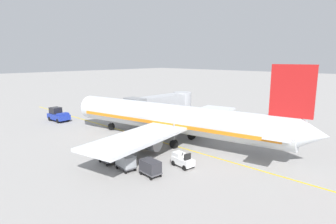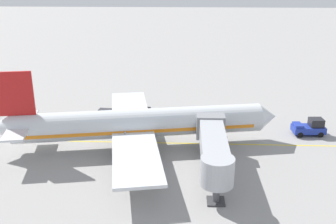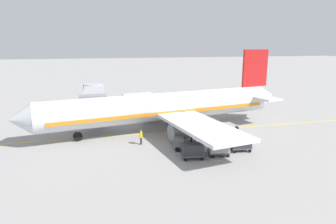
% 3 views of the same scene
% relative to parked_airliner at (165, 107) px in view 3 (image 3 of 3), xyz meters
% --- Properties ---
extents(ground_plane, '(400.00, 400.00, 0.00)m').
position_rel_parked_airliner_xyz_m(ground_plane, '(-1.18, 1.44, -3.19)').
color(ground_plane, gray).
extents(gate_lead_in_line, '(0.24, 80.00, 0.01)m').
position_rel_parked_airliner_xyz_m(gate_lead_in_line, '(-1.18, 1.44, -3.18)').
color(gate_lead_in_line, gold).
rests_on(gate_lead_in_line, ground).
extents(parked_airliner, '(30.45, 37.21, 10.63)m').
position_rel_parked_airliner_xyz_m(parked_airliner, '(0.00, 0.00, 0.00)').
color(parked_airliner, silver).
rests_on(parked_airliner, ground).
extents(jet_bridge, '(14.25, 3.50, 4.98)m').
position_rel_parked_airliner_xyz_m(jet_bridge, '(7.25, 9.29, 0.27)').
color(jet_bridge, '#A8AAAF').
rests_on(jet_bridge, ground).
extents(baggage_tug_lead, '(1.57, 2.63, 1.62)m').
position_rel_parked_airliner_xyz_m(baggage_tug_lead, '(-5.86, -6.89, -2.47)').
color(baggage_tug_lead, silver).
rests_on(baggage_tug_lead, ground).
extents(baggage_tug_trailing, '(1.69, 2.68, 1.62)m').
position_rel_parked_airliner_xyz_m(baggage_tug_trailing, '(-8.08, -0.31, -2.47)').
color(baggage_tug_trailing, slate).
rests_on(baggage_tug_trailing, ground).
extents(baggage_cart_front, '(1.53, 2.96, 1.58)m').
position_rel_parked_airliner_xyz_m(baggage_cart_front, '(-10.73, -0.42, -2.24)').
color(baggage_cart_front, '#4C4C51').
rests_on(baggage_cart_front, ground).
extents(baggage_cart_second_in_train, '(1.53, 2.96, 1.58)m').
position_rel_parked_airliner_xyz_m(baggage_cart_second_in_train, '(-10.57, -3.34, -2.24)').
color(baggage_cart_second_in_train, '#4C4C51').
rests_on(baggage_cart_second_in_train, ground).
extents(baggage_cart_third_in_train, '(1.53, 2.96, 1.58)m').
position_rel_parked_airliner_xyz_m(baggage_cart_third_in_train, '(-9.82, -6.24, -2.24)').
color(baggage_cart_third_in_train, '#4C4C51').
rests_on(baggage_cart_third_in_train, ground).
extents(ground_crew_wing_walker, '(0.68, 0.42, 1.69)m').
position_rel_parked_airliner_xyz_m(ground_crew_wing_walker, '(-5.08, 4.05, -2.23)').
color(ground_crew_wing_walker, '#232328').
rests_on(ground_crew_wing_walker, ground).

